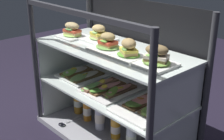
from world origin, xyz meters
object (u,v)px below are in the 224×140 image
plated_roll_sandwich_far_left (156,58)px  open_sandwich_tray_near_left_corner (147,107)px  plated_roll_sandwich_near_right_corner (72,32)px  kitchen_scissors (65,124)px  open_sandwich_tray_far_left (109,88)px  juice_bottle_front_second (87,110)px  juice_bottle_front_fourth (131,136)px  plated_roll_sandwich_left_of_center (108,44)px  juice_bottle_near_post (116,125)px  open_sandwich_tray_mid_right (82,74)px  plated_roll_sandwich_mid_right (99,35)px  plated_roll_sandwich_center (129,50)px  juice_bottle_front_left_end (78,102)px  juice_bottle_front_right_end (100,117)px

plated_roll_sandwich_far_left → open_sandwich_tray_near_left_corner: plated_roll_sandwich_far_left is taller
plated_roll_sandwich_near_right_corner → kitchen_scissors: 0.69m
open_sandwich_tray_far_left → juice_bottle_front_second: size_ratio=1.81×
juice_bottle_front_fourth → plated_roll_sandwich_far_left: bearing=-2.6°
plated_roll_sandwich_left_of_center → juice_bottle_front_fourth: bearing=1.3°
kitchen_scissors → open_sandwich_tray_far_left: bearing=27.6°
juice_bottle_near_post → kitchen_scissors: (-0.39, -0.16, -0.09)m
juice_bottle_front_second → open_sandwich_tray_near_left_corner: bearing=-0.7°
open_sandwich_tray_mid_right → open_sandwich_tray_far_left: bearing=-3.9°
juice_bottle_front_second → juice_bottle_near_post: (0.32, -0.00, 0.01)m
open_sandwich_tray_mid_right → open_sandwich_tray_near_left_corner: 0.68m
plated_roll_sandwich_far_left → juice_bottle_front_second: plated_roll_sandwich_far_left is taller
plated_roll_sandwich_near_right_corner → juice_bottle_front_fourth: 0.85m
plated_roll_sandwich_mid_right → juice_bottle_front_fourth: 0.72m
plated_roll_sandwich_center → open_sandwich_tray_mid_right: bearing=174.5°
open_sandwich_tray_far_left → juice_bottle_near_post: bearing=-3.6°
kitchen_scissors → juice_bottle_front_second: bearing=68.5°
plated_roll_sandwich_near_right_corner → open_sandwich_tray_far_left: size_ratio=0.50×
open_sandwich_tray_mid_right → juice_bottle_front_fourth: size_ratio=1.69×
open_sandwich_tray_mid_right → juice_bottle_front_left_end: 0.27m
juice_bottle_front_right_end → kitchen_scissors: juice_bottle_front_right_end is taller
open_sandwich_tray_mid_right → juice_bottle_front_second: bearing=-17.2°
juice_bottle_front_fourth → open_sandwich_tray_near_left_corner: bearing=2.0°
plated_roll_sandwich_far_left → juice_bottle_front_second: 0.89m
plated_roll_sandwich_left_of_center → open_sandwich_tray_mid_right: 0.46m
plated_roll_sandwich_near_right_corner → juice_bottle_near_post: (0.46, 0.00, -0.58)m
juice_bottle_front_right_end → juice_bottle_near_post: (0.16, 0.01, 0.00)m
open_sandwich_tray_far_left → kitchen_scissors: bearing=-152.4°
plated_roll_sandwich_mid_right → open_sandwich_tray_mid_right: (-0.14, -0.05, -0.32)m
plated_roll_sandwich_near_right_corner → plated_roll_sandwich_mid_right: 0.22m
plated_roll_sandwich_near_right_corner → plated_roll_sandwich_far_left: plated_roll_sandwich_far_left is taller
open_sandwich_tray_mid_right → open_sandwich_tray_far_left: open_sandwich_tray_far_left is taller
open_sandwich_tray_mid_right → open_sandwich_tray_near_left_corner: size_ratio=1.00×
juice_bottle_front_left_end → juice_bottle_front_second: size_ratio=1.13×
plated_roll_sandwich_center → juice_bottle_front_left_end: plated_roll_sandwich_center is taller
plated_roll_sandwich_near_right_corner → open_sandwich_tray_near_left_corner: 0.81m
plated_roll_sandwich_near_right_corner → plated_roll_sandwich_far_left: size_ratio=0.97×
plated_roll_sandwich_far_left → plated_roll_sandwich_near_right_corner: bearing=179.0°
juice_bottle_front_fourth → juice_bottle_near_post: bearing=177.0°
plated_roll_sandwich_left_of_center → juice_bottle_front_second: 0.64m
plated_roll_sandwich_far_left → juice_bottle_front_right_end: (-0.50, 0.01, -0.58)m
juice_bottle_near_post → juice_bottle_front_fourth: 0.16m
plated_roll_sandwich_center → open_sandwich_tray_mid_right: (-0.53, 0.05, -0.32)m
open_sandwich_tray_mid_right → juice_bottle_front_left_end: bearing=-174.0°
plated_roll_sandwich_near_right_corner → plated_roll_sandwich_far_left: (0.80, -0.01, 0.00)m
open_sandwich_tray_near_left_corner → open_sandwich_tray_far_left: bearing=178.6°
plated_roll_sandwich_left_of_center → juice_bottle_near_post: plated_roll_sandwich_left_of_center is taller
plated_roll_sandwich_near_right_corner → juice_bottle_front_left_end: plated_roll_sandwich_near_right_corner is taller
plated_roll_sandwich_left_of_center → plated_roll_sandwich_center: size_ratio=1.15×
juice_bottle_front_second → plated_roll_sandwich_near_right_corner: bearing=-177.4°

